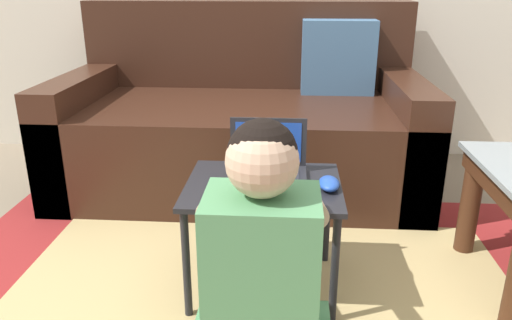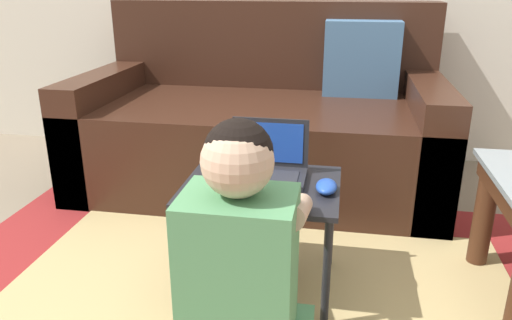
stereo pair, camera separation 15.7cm
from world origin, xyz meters
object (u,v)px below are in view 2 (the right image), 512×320
laptop (267,168)px  computer_mouse (326,186)px  couch (264,123)px  laptop_desk (262,198)px  person_seated (240,287)px

laptop → computer_mouse: bearing=-22.2°
couch → computer_mouse: bearing=-70.5°
laptop_desk → person_seated: bearing=-87.3°
laptop_desk → laptop: bearing=80.4°
couch → laptop: couch is taller
couch → computer_mouse: size_ratio=16.19×
person_seated → couch: bearing=97.0°
laptop_desk → computer_mouse: bearing=-7.0°
couch → person_seated: bearing=-83.0°
couch → laptop: 0.93m
laptop → person_seated: (0.01, -0.49, -0.11)m
laptop_desk → computer_mouse: (0.20, -0.02, 0.07)m
laptop → computer_mouse: (0.19, -0.08, -0.02)m
laptop_desk → person_seated: size_ratio=0.68×
laptop_desk → laptop: 0.10m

